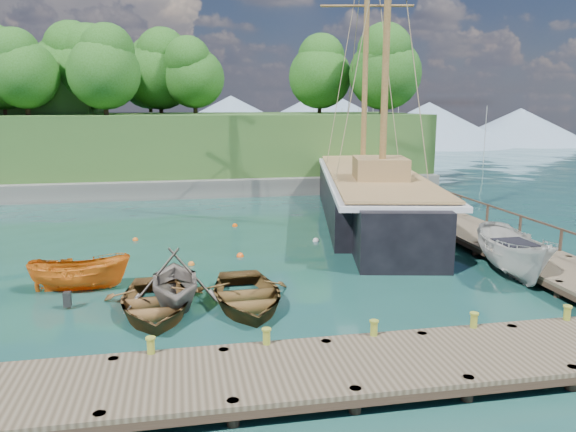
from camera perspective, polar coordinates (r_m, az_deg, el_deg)
name	(u,v)px	position (r m, az deg, el deg)	size (l,w,h in m)	color
ground	(273,299)	(20.39, -1.57, -8.40)	(160.00, 160.00, 0.00)	#113B33
dock_near	(392,364)	(14.92, 10.53, -14.54)	(20.00, 3.20, 1.10)	#473C2C
dock_east	(470,231)	(30.45, 18.01, -1.43)	(3.20, 24.00, 1.10)	#473C2C
bollard_0	(152,375)	(15.50, -13.62, -15.43)	(0.26, 0.26, 0.45)	olive
bollard_1	(267,365)	(15.61, -2.17, -14.89)	(0.26, 0.26, 0.45)	olive
bollard_2	(373,356)	(16.28, 8.64, -13.85)	(0.26, 0.26, 0.45)	olive
bollard_3	(472,347)	(17.45, 18.19, -12.53)	(0.26, 0.26, 0.45)	olive
bollard_4	(564,339)	(19.03, 26.28, -11.13)	(0.26, 0.26, 0.45)	olive
rowboat_0	(155,313)	(19.61, -13.37, -9.55)	(3.51, 4.91, 1.02)	brown
rowboat_1	(175,305)	(20.15, -11.37, -8.88)	(3.49, 4.05, 2.13)	#6B635A
rowboat_2	(246,306)	(19.79, -4.24, -9.06)	(3.56, 4.98, 1.03)	#523A1A
motorboat_orange	(81,290)	(22.68, -20.29, -7.06)	(1.42, 3.77, 1.46)	orange
cabin_boat_white	(512,276)	(24.65, 21.83, -5.71)	(2.06, 5.46, 2.11)	beige
schooner	(370,198)	(34.49, 8.37, 1.83)	(9.88, 29.48, 22.19)	black
mooring_buoy_0	(71,272)	(25.17, -21.14, -5.31)	(0.30, 0.30, 0.30)	silver
mooring_buoy_1	(191,265)	(24.83, -9.80, -4.92)	(0.29, 0.29, 0.29)	orange
mooring_buoy_2	(240,257)	(25.85, -4.89, -4.13)	(0.33, 0.33, 0.33)	#FA5411
mooring_buoy_3	(316,241)	(28.57, 2.86, -2.59)	(0.34, 0.34, 0.34)	silver
mooring_buoy_4	(135,240)	(29.77, -15.24, -2.41)	(0.28, 0.28, 0.28)	#D85B17
mooring_buoy_5	(235,226)	(32.13, -5.41, -1.05)	(0.30, 0.30, 0.30)	#D24B05
headland	(59,120)	(51.26, -22.20, 9.06)	(51.00, 19.31, 12.90)	#474744
distant_ridge	(227,119)	(89.28, -6.24, 9.73)	(117.00, 40.00, 10.00)	#728CA5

